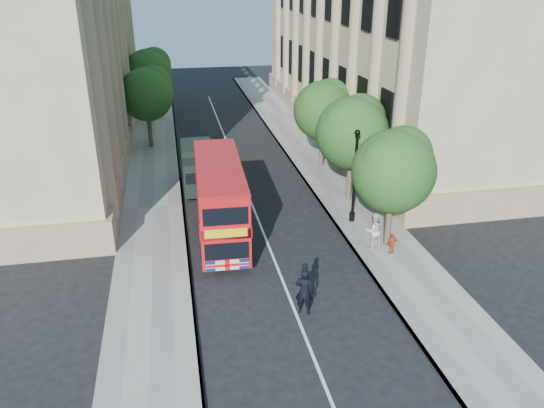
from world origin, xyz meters
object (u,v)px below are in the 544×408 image
lamp_post (354,180)px  box_van (198,169)px  woman_pedestrian (374,231)px  double_decker_bus (220,198)px  police_constable (304,291)px

lamp_post → box_van: lamp_post is taller
box_van → woman_pedestrian: 12.63m
double_decker_bus → box_van: double_decker_bus is taller
double_decker_bus → lamp_post: bearing=4.0°
box_van → woman_pedestrian: box_van is taller
lamp_post → woman_pedestrian: 3.50m
lamp_post → police_constable: bearing=-121.2°
box_van → police_constable: size_ratio=2.38×
lamp_post → double_decker_bus: lamp_post is taller
box_van → police_constable: box_van is taller
lamp_post → woman_pedestrian: lamp_post is taller
lamp_post → double_decker_bus: bearing=-178.2°
double_decker_bus → woman_pedestrian: double_decker_bus is taller
police_constable → lamp_post: bearing=-97.0°
lamp_post → police_constable: lamp_post is taller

